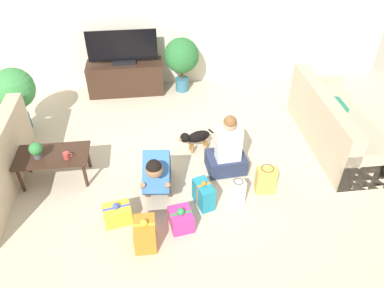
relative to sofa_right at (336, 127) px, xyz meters
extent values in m
plane|color=beige|center=(-2.42, -0.41, -0.29)|extent=(16.00, 16.00, 0.00)
cube|color=silver|center=(-2.42, 2.22, 1.01)|extent=(8.40, 0.06, 2.60)
cube|color=#C6B293|center=(-4.90, 0.51, 0.00)|extent=(0.84, 0.16, 0.59)
cube|color=#C6B293|center=(0.05, 0.00, -0.09)|extent=(0.84, 2.05, 0.41)
cube|color=#C6B293|center=(-0.27, 0.00, 0.33)|extent=(0.20, 2.05, 0.42)
cube|color=#C6B293|center=(0.05, -0.94, 0.00)|extent=(0.84, 0.16, 0.59)
cube|color=#C6B293|center=(0.05, 0.94, 0.00)|extent=(0.84, 0.16, 0.59)
cube|color=#288E6B|center=(-0.07, 0.00, 0.27)|extent=(0.18, 0.34, 0.32)
cube|color=#382319|center=(-4.00, -0.32, 0.11)|extent=(0.93, 0.51, 0.03)
cylinder|color=#382319|center=(-4.40, -0.52, -0.10)|extent=(0.04, 0.04, 0.38)
cylinder|color=#382319|center=(-3.59, -0.52, -0.10)|extent=(0.04, 0.04, 0.38)
cylinder|color=#382319|center=(-4.40, -0.13, -0.10)|extent=(0.04, 0.04, 0.38)
cylinder|color=#382319|center=(-3.59, -0.13, -0.10)|extent=(0.04, 0.04, 0.38)
cube|color=#382319|center=(-3.11, 1.92, -0.01)|extent=(1.33, 0.46, 0.58)
cube|color=black|center=(-3.11, 1.92, 0.31)|extent=(0.42, 0.20, 0.05)
cube|color=black|center=(-3.11, 1.92, 0.60)|extent=(1.19, 0.03, 0.54)
cylinder|color=#336B84|center=(-2.10, 1.87, -0.17)|extent=(0.24, 0.24, 0.24)
cylinder|color=brown|center=(-2.10, 1.87, 0.04)|extent=(0.04, 0.04, 0.18)
sphere|color=#286B33|center=(-2.10, 1.87, 0.39)|extent=(0.61, 0.61, 0.61)
cylinder|color=#336B84|center=(-4.70, 0.94, -0.16)|extent=(0.20, 0.20, 0.26)
cylinder|color=brown|center=(-4.70, 0.94, 0.06)|extent=(0.04, 0.04, 0.19)
sphere|color=#3D8E47|center=(-4.70, 0.94, 0.42)|extent=(0.62, 0.62, 0.62)
cube|color=#23232D|center=(-2.64, -0.56, -0.15)|extent=(0.33, 0.47, 0.28)
cube|color=#3366AD|center=(-2.67, -0.86, 0.16)|extent=(0.37, 0.56, 0.49)
sphere|color=#8E6647|center=(-2.69, -1.06, 0.38)|extent=(0.20, 0.20, 0.20)
sphere|color=black|center=(-2.69, -1.06, 0.42)|extent=(0.18, 0.18, 0.18)
cylinder|color=#8E6647|center=(-2.83, -0.95, -0.04)|extent=(0.09, 0.29, 0.44)
cylinder|color=#8E6647|center=(-2.54, -0.98, -0.04)|extent=(0.09, 0.29, 0.44)
cube|color=#283351|center=(-1.72, -0.40, -0.17)|extent=(0.55, 0.44, 0.24)
cube|color=white|center=(-1.71, -0.46, 0.19)|extent=(0.33, 0.22, 0.48)
sphere|color=tan|center=(-1.71, -0.45, 0.51)|extent=(0.18, 0.18, 0.18)
sphere|color=brown|center=(-1.71, -0.46, 0.54)|extent=(0.17, 0.17, 0.17)
cylinder|color=tan|center=(-1.60, -0.24, 0.11)|extent=(0.08, 0.26, 0.06)
cylinder|color=tan|center=(-1.85, -0.26, 0.11)|extent=(0.08, 0.26, 0.06)
ellipsoid|color=black|center=(-2.03, 0.08, -0.06)|extent=(0.38, 0.25, 0.17)
sphere|color=black|center=(-2.24, 0.02, -0.01)|extent=(0.14, 0.14, 0.14)
sphere|color=olive|center=(-2.29, 0.00, -0.03)|extent=(0.06, 0.06, 0.06)
cylinder|color=black|center=(-1.84, 0.14, -0.02)|extent=(0.10, 0.05, 0.11)
cylinder|color=olive|center=(-2.16, 0.09, -0.22)|extent=(0.04, 0.04, 0.15)
cylinder|color=olive|center=(-2.13, 0.00, -0.22)|extent=(0.04, 0.04, 0.15)
cylinder|color=olive|center=(-1.94, 0.16, -0.22)|extent=(0.04, 0.04, 0.15)
cylinder|color=olive|center=(-1.91, 0.07, -0.22)|extent=(0.04, 0.04, 0.15)
cube|color=#CC3389|center=(-2.43, -1.33, -0.19)|extent=(0.30, 0.34, 0.21)
cube|color=#2D934C|center=(-2.43, -1.33, -0.19)|extent=(0.26, 0.07, 0.21)
sphere|color=#2D934C|center=(-2.43, -1.33, -0.06)|extent=(0.09, 0.09, 0.09)
cube|color=yellow|center=(-3.16, -1.17, -0.18)|extent=(0.36, 0.28, 0.23)
cube|color=#3D51BC|center=(-3.16, -1.17, -0.18)|extent=(0.32, 0.09, 0.23)
sphere|color=#3D51BC|center=(-3.16, -1.17, -0.04)|extent=(0.08, 0.08, 0.08)
cube|color=teal|center=(-2.11, -1.01, -0.13)|extent=(0.26, 0.36, 0.32)
cube|color=orange|center=(-2.11, -1.01, -0.13)|extent=(0.18, 0.08, 0.32)
sphere|color=orange|center=(-2.11, -1.01, 0.05)|extent=(0.06, 0.06, 0.06)
cube|color=orange|center=(-2.84, -1.53, -0.14)|extent=(0.24, 0.34, 0.31)
cube|color=yellow|center=(-2.84, -1.53, -0.14)|extent=(0.24, 0.03, 0.31)
sphere|color=yellow|center=(-2.84, -1.53, 0.04)|extent=(0.08, 0.08, 0.08)
cube|color=white|center=(-1.71, -1.08, -0.10)|extent=(0.20, 0.14, 0.38)
torus|color=#4C3823|center=(-1.71, -1.08, 0.11)|extent=(0.14, 0.14, 0.01)
cube|color=#E5B74C|center=(-1.29, -0.88, -0.11)|extent=(0.26, 0.15, 0.37)
torus|color=#4C3823|center=(-1.29, -0.88, 0.10)|extent=(0.17, 0.17, 0.01)
cylinder|color=#B23D38|center=(-3.79, -0.42, 0.17)|extent=(0.08, 0.08, 0.09)
torus|color=#B23D38|center=(-3.74, -0.42, 0.17)|extent=(0.06, 0.01, 0.06)
cylinder|color=#4C4C51|center=(-4.16, -0.35, 0.16)|extent=(0.11, 0.11, 0.07)
sphere|color=#337F3D|center=(-4.16, -0.35, 0.26)|extent=(0.17, 0.17, 0.17)
camera|label=1|loc=(-2.64, -4.22, 3.19)|focal=35.00mm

